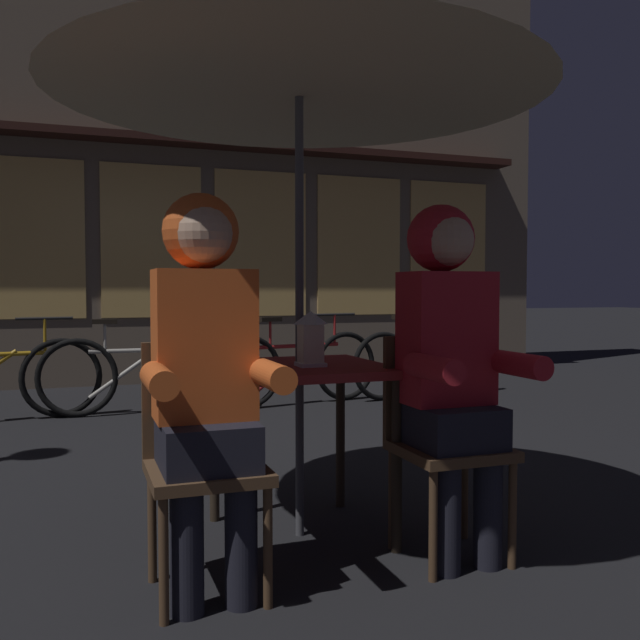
% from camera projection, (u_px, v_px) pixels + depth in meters
% --- Properties ---
extents(ground_plane, '(60.00, 60.00, 0.00)m').
position_uv_depth(ground_plane, '(300.00, 535.00, 2.96)').
color(ground_plane, black).
extents(cafe_table, '(0.72, 0.72, 0.74)m').
position_uv_depth(cafe_table, '(300.00, 388.00, 2.94)').
color(cafe_table, maroon).
rests_on(cafe_table, ground_plane).
extents(patio_umbrella, '(2.10, 2.10, 2.31)m').
position_uv_depth(patio_umbrella, '(299.00, 51.00, 2.87)').
color(patio_umbrella, '#4C4C51').
rests_on(patio_umbrella, ground_plane).
extents(lantern, '(0.11, 0.11, 0.23)m').
position_uv_depth(lantern, '(310.00, 337.00, 2.86)').
color(lantern, white).
rests_on(lantern, cafe_table).
extents(chair_left, '(0.40, 0.40, 0.87)m').
position_uv_depth(chair_left, '(203.00, 450.00, 2.43)').
color(chair_left, '#513823').
rests_on(chair_left, ground_plane).
extents(chair_right, '(0.40, 0.40, 0.87)m').
position_uv_depth(chair_right, '(441.00, 432.00, 2.76)').
color(chair_right, '#513823').
rests_on(chair_right, ground_plane).
extents(person_left_hooded, '(0.45, 0.56, 1.40)m').
position_uv_depth(person_left_hooded, '(205.00, 352.00, 2.36)').
color(person_left_hooded, black).
rests_on(person_left_hooded, ground_plane).
extents(person_right_hooded, '(0.45, 0.56, 1.40)m').
position_uv_depth(person_right_hooded, '(449.00, 344.00, 2.69)').
color(person_right_hooded, black).
rests_on(person_right_hooded, ground_plane).
extents(shopfront_building, '(10.00, 0.93, 6.20)m').
position_uv_depth(shopfront_building, '(148.00, 113.00, 7.87)').
color(shopfront_building, '#6B5B4C').
rests_on(shopfront_building, ground_plane).
extents(bicycle_third, '(1.68, 0.11, 0.84)m').
position_uv_depth(bicycle_third, '(140.00, 374.00, 5.83)').
color(bicycle_third, black).
rests_on(bicycle_third, ground_plane).
extents(bicycle_fourth, '(1.66, 0.34, 0.84)m').
position_uv_depth(bicycle_fourth, '(298.00, 367.00, 6.31)').
color(bicycle_fourth, black).
rests_on(bicycle_fourth, ground_plane).
extents(bicycle_fifth, '(1.67, 0.27, 0.84)m').
position_uv_depth(bicycle_fifth, '(426.00, 362.00, 6.78)').
color(bicycle_fifth, black).
rests_on(bicycle_fifth, ground_plane).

